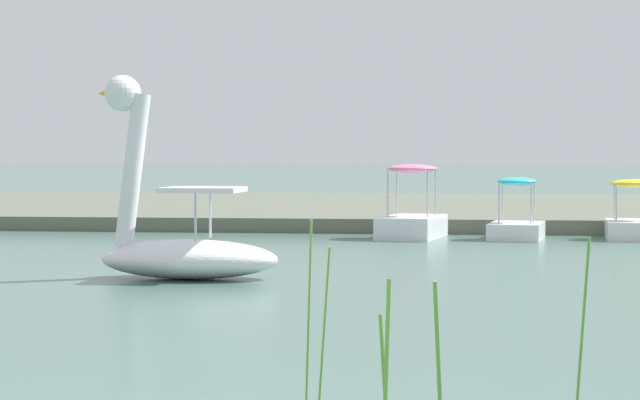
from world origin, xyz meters
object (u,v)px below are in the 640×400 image
pedal_boat_cyan (516,223)px  swan_boat (180,237)px  pedal_boat_yellow (637,222)px  pedal_boat_pink (412,218)px

pedal_boat_cyan → swan_boat: bearing=-120.1°
swan_boat → pedal_boat_cyan: swan_boat is taller
pedal_boat_yellow → pedal_boat_cyan: 2.78m
swan_boat → pedal_boat_yellow: (8.34, 10.03, -0.26)m
swan_boat → pedal_boat_cyan: 11.15m
pedal_boat_cyan → pedal_boat_pink: bearing=178.5°
pedal_boat_pink → swan_boat: bearing=-108.1°
swan_boat → pedal_boat_yellow: bearing=50.2°
pedal_boat_cyan → pedal_boat_pink: size_ratio=0.83×
pedal_boat_yellow → swan_boat: bearing=-129.8°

